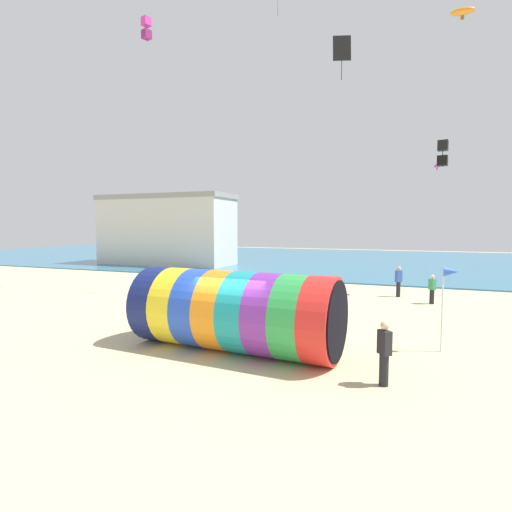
{
  "coord_description": "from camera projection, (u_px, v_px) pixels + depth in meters",
  "views": [
    {
      "loc": [
        5.28,
        -11.83,
        4.16
      ],
      "look_at": [
        -0.13,
        2.09,
        3.03
      ],
      "focal_mm": 28.0,
      "sensor_mm": 36.0,
      "label": 1
    }
  ],
  "objects": [
    {
      "name": "ground_plane",
      "position": [
        237.0,
        351.0,
        13.22
      ],
      "size": [
        120.0,
        120.0,
        0.0
      ],
      "primitive_type": "plane",
      "color": "#CCBA8C"
    },
    {
      "name": "sea",
      "position": [
        363.0,
        260.0,
        47.53
      ],
      "size": [
        120.0,
        40.0,
        0.1
      ],
      "primitive_type": "cube",
      "color": "teal",
      "rests_on": "ground"
    },
    {
      "name": "giant_inflatable_tube",
      "position": [
        235.0,
        311.0,
        13.24
      ],
      "size": [
        7.14,
        3.17,
        2.67
      ],
      "color": "navy",
      "rests_on": "ground"
    },
    {
      "name": "kite_handler",
      "position": [
        384.0,
        353.0,
        10.33
      ],
      "size": [
        0.4,
        0.42,
        1.71
      ],
      "color": "black",
      "rests_on": "ground"
    },
    {
      "name": "kite_orange_parafoil",
      "position": [
        463.0,
        12.0,
        23.93
      ],
      "size": [
        1.38,
        0.6,
        0.72
      ],
      "color": "orange"
    },
    {
      "name": "kite_magenta_parafoil",
      "position": [
        437.0,
        166.0,
        23.29
      ],
      "size": [
        0.47,
        0.75,
        0.37
      ],
      "color": "#D1339E"
    },
    {
      "name": "kite_black_box",
      "position": [
        443.0,
        153.0,
        13.44
      ],
      "size": [
        0.36,
        0.36,
        0.9
      ],
      "color": "black"
    },
    {
      "name": "kite_black_diamond",
      "position": [
        342.0,
        49.0,
        21.07
      ],
      "size": [
        0.97,
        0.5,
        2.31
      ],
      "color": "black"
    },
    {
      "name": "kite_magenta_box",
      "position": [
        146.0,
        28.0,
        24.92
      ],
      "size": [
        0.61,
        0.61,
        1.39
      ],
      "color": "#D1339E"
    },
    {
      "name": "bystander_near_water",
      "position": [
        432.0,
        289.0,
        21.21
      ],
      "size": [
        0.39,
        0.42,
        1.57
      ],
      "color": "black",
      "rests_on": "ground"
    },
    {
      "name": "bystander_mid_beach",
      "position": [
        398.0,
        281.0,
        23.29
      ],
      "size": [
        0.41,
        0.4,
        1.81
      ],
      "color": "black",
      "rests_on": "ground"
    },
    {
      "name": "promenade_building",
      "position": [
        167.0,
        230.0,
        42.07
      ],
      "size": [
        14.24,
        5.52,
        7.38
      ],
      "color": "beige",
      "rests_on": "ground"
    },
    {
      "name": "beach_flag",
      "position": [
        450.0,
        276.0,
        12.95
      ],
      "size": [
        0.47,
        0.36,
        2.86
      ],
      "color": "silver",
      "rests_on": "ground"
    }
  ]
}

